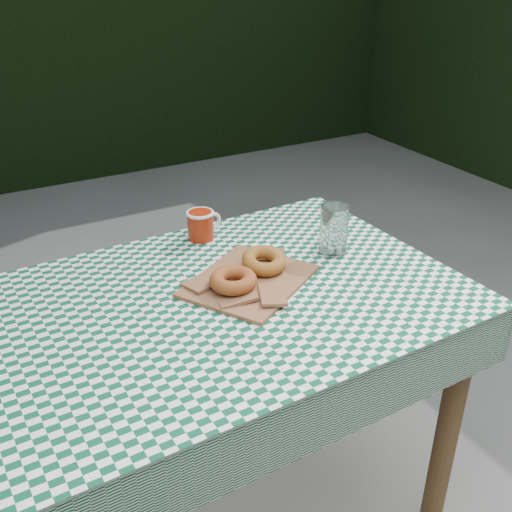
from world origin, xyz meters
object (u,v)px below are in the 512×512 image
(paper_bag, at_px, (249,280))
(coffee_mug, at_px, (201,225))
(table, at_px, (223,422))
(drinking_glass, at_px, (334,230))

(paper_bag, height_order, coffee_mug, coffee_mug)
(paper_bag, relative_size, coffee_mug, 2.06)
(table, height_order, coffee_mug, coffee_mug)
(table, relative_size, coffee_mug, 7.76)
(paper_bag, relative_size, drinking_glass, 2.24)
(table, xyz_separation_m, drinking_glass, (0.36, 0.06, 0.45))
(paper_bag, distance_m, coffee_mug, 0.28)
(table, height_order, drinking_glass, drinking_glass)
(coffee_mug, relative_size, drinking_glass, 1.08)
(drinking_glass, bearing_deg, coffee_mug, 137.84)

